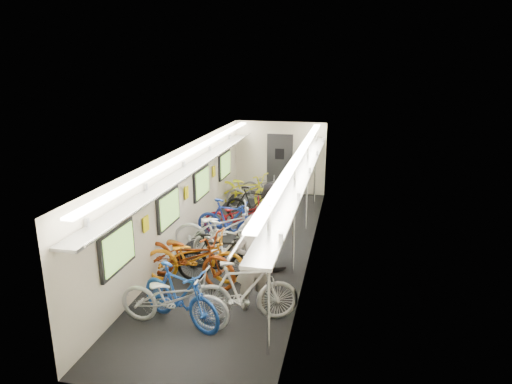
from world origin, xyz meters
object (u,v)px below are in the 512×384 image
at_px(bicycle_0, 174,298).
at_px(backpack, 258,224).
at_px(passenger_mid, 271,225).
at_px(passenger_near, 253,262).
at_px(bicycle_1, 180,295).

xyz_separation_m(bicycle_0, backpack, (1.07, 1.69, 0.77)).
distance_m(passenger_mid, backpack, 1.03).
xyz_separation_m(passenger_mid, backpack, (-0.07, -0.96, 0.35)).
relative_size(bicycle_0, backpack, 5.09).
relative_size(passenger_near, passenger_mid, 0.95).
xyz_separation_m(passenger_near, passenger_mid, (-0.00, 1.82, 0.04)).
relative_size(bicycle_1, passenger_near, 1.00).
distance_m(bicycle_1, passenger_near, 1.37).
xyz_separation_m(bicycle_0, passenger_near, (1.15, 0.83, 0.38)).
bearing_deg(passenger_near, bicycle_1, 5.87).
bearing_deg(bicycle_1, bicycle_0, 155.36).
bearing_deg(backpack, bicycle_1, -114.19).
distance_m(bicycle_1, backpack, 2.05).
height_order(bicycle_0, bicycle_1, bicycle_1).
relative_size(bicycle_1, backpack, 4.64).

